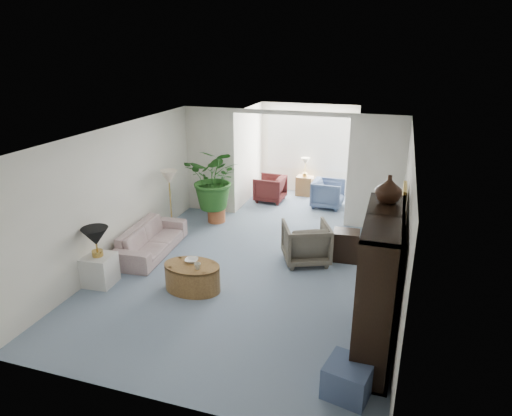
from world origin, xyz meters
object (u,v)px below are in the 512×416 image
(coffee_cup, at_px, (197,266))
(sunroom_chair_blue, at_px, (328,194))
(side_table_dark, at_px, (346,245))
(coffee_table, at_px, (192,277))
(sofa, at_px, (151,240))
(wingback_chair, at_px, (306,243))
(cabinet_urn, at_px, (389,189))
(table_lamp, at_px, (95,237))
(entertainment_cabinet, at_px, (378,286))
(sunroom_chair_maroon, at_px, (270,189))
(end_table, at_px, (100,270))
(ottoman, at_px, (348,379))
(floor_lamp, at_px, (169,177))
(plant_pot, at_px, (217,215))
(sunroom_table, at_px, (304,186))
(framed_picture, at_px, (405,202))
(coffee_bowl, at_px, (192,260))

(coffee_cup, distance_m, sunroom_chair_blue, 5.01)
(side_table_dark, bearing_deg, coffee_table, -140.18)
(sofa, relative_size, side_table_dark, 3.26)
(wingback_chair, bearing_deg, cabinet_urn, 104.39)
(table_lamp, xyz_separation_m, entertainment_cabinet, (4.51, -0.39, 0.08))
(side_table_dark, xyz_separation_m, sunroom_chair_maroon, (-2.30, 2.85, 0.05))
(end_table, distance_m, coffee_table, 1.60)
(side_table_dark, bearing_deg, entertainment_cabinet, -75.26)
(coffee_cup, relative_size, cabinet_urn, 0.30)
(ottoman, bearing_deg, floor_lamp, 138.72)
(plant_pot, bearing_deg, sunroom_chair_maroon, 66.67)
(ottoman, xyz_separation_m, sunroom_chair_blue, (-1.26, 6.35, 0.14))
(sunroom_chair_blue, relative_size, sunroom_table, 1.45)
(sunroom_chair_blue, bearing_deg, side_table_dark, -162.31)
(side_table_dark, xyz_separation_m, ottoman, (0.47, -3.50, -0.09))
(sunroom_table, bearing_deg, ottoman, -74.18)
(wingback_chair, xyz_separation_m, sunroom_chair_blue, (-0.10, 3.15, -0.04))
(end_table, xyz_separation_m, cabinet_urn, (4.51, 0.11, 1.83))
(plant_pot, bearing_deg, framed_picture, -31.73)
(sunroom_chair_blue, xyz_separation_m, sunroom_chair_maroon, (-1.50, 0.00, -0.01))
(coffee_table, distance_m, cabinet_urn, 3.49)
(framed_picture, height_order, side_table_dark, framed_picture)
(coffee_cup, relative_size, sunroom_table, 0.21)
(entertainment_cabinet, bearing_deg, floor_lamp, 147.96)
(table_lamp, height_order, ottoman, table_lamp)
(entertainment_cabinet, distance_m, plant_pot, 5.29)
(sunroom_chair_blue, distance_m, sunroom_table, 1.06)
(side_table_dark, height_order, cabinet_urn, cabinet_urn)
(wingback_chair, bearing_deg, plant_pot, -53.49)
(plant_pot, bearing_deg, coffee_table, -74.95)
(sunroom_chair_maroon, relative_size, sunroom_table, 1.42)
(sunroom_chair_blue, xyz_separation_m, sunroom_table, (-0.75, 0.75, -0.08))
(coffee_cup, height_order, sunroom_table, coffee_cup)
(cabinet_urn, bearing_deg, side_table_dark, 108.06)
(coffee_bowl, bearing_deg, cabinet_urn, -5.64)
(table_lamp, height_order, sunroom_table, table_lamp)
(floor_lamp, height_order, sunroom_chair_blue, floor_lamp)
(side_table_dark, relative_size, sunroom_chair_maroon, 0.79)
(sofa, bearing_deg, wingback_chair, -83.68)
(entertainment_cabinet, height_order, sunroom_chair_maroon, entertainment_cabinet)
(coffee_table, distance_m, coffee_bowl, 0.28)
(floor_lamp, xyz_separation_m, ottoman, (4.18, -3.67, -1.05))
(framed_picture, distance_m, sunroom_chair_blue, 4.76)
(framed_picture, xyz_separation_m, ottoman, (-0.44, -2.12, -1.50))
(coffee_bowl, bearing_deg, end_table, -165.17)
(sunroom_table, bearing_deg, coffee_bowl, -98.13)
(framed_picture, bearing_deg, sunroom_chair_maroon, 127.16)
(end_table, relative_size, cabinet_urn, 1.45)
(coffee_table, xyz_separation_m, sunroom_chair_maroon, (-0.03, 4.73, 0.11))
(framed_picture, height_order, coffee_table, framed_picture)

